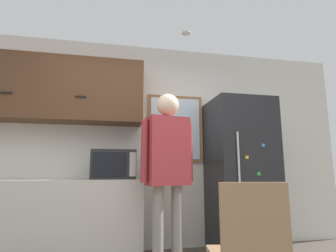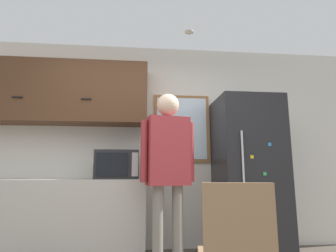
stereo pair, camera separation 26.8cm
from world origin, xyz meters
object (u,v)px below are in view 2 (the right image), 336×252
refrigerator (249,174)px  chair (237,251)px  person (168,159)px  microwave (118,165)px

refrigerator → chair: refrigerator is taller
person → refrigerator: (1.03, 0.47, -0.16)m
microwave → chair: microwave is taller
person → chair: 1.23m
person → chair: (0.32, -1.02, -0.59)m
person → refrigerator: bearing=12.2°
person → chair: size_ratio=1.95×
refrigerator → microwave: bearing=-178.2°
microwave → refrigerator: (1.57, 0.05, -0.11)m
person → chair: bearing=-84.6°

